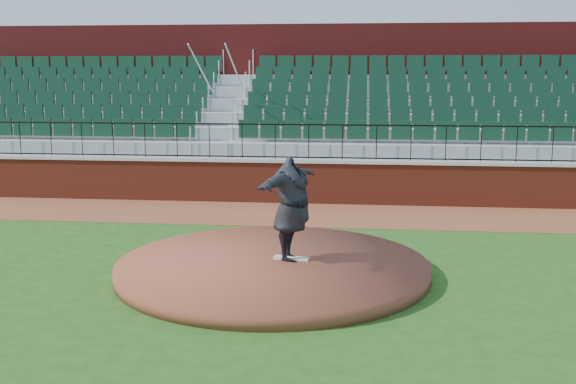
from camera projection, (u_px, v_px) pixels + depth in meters
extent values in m
plane|color=#214C15|center=(280.00, 272.00, 13.03)|extent=(90.00, 90.00, 0.00)
cube|color=brown|center=(304.00, 214.00, 18.31)|extent=(34.00, 3.20, 0.01)
cube|color=maroon|center=(308.00, 183.00, 19.77)|extent=(34.00, 0.35, 1.20)
cube|color=#B7B7B7|center=(308.00, 161.00, 19.66)|extent=(34.00, 0.45, 0.10)
cube|color=maroon|center=(321.00, 101.00, 24.80)|extent=(34.00, 0.50, 5.50)
cylinder|color=brown|center=(273.00, 267.00, 12.88)|extent=(5.93, 5.93, 0.25)
cube|color=white|center=(291.00, 258.00, 12.99)|extent=(0.70, 0.27, 0.05)
imported|color=black|center=(292.00, 209.00, 12.75)|extent=(1.32, 2.56, 2.01)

